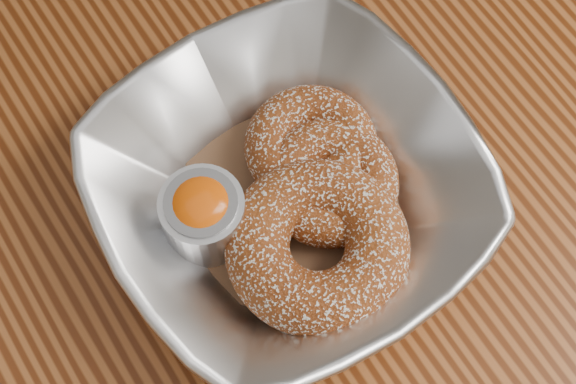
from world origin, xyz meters
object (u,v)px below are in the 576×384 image
donut_front (317,246)px  donut_extra (330,182)px  donut_back (311,146)px  serving_bowl (288,192)px  ramekin (203,215)px  table (240,199)px

donut_front → donut_extra: size_ratio=1.29×
donut_back → serving_bowl: bearing=-146.7°
donut_front → ramekin: (-0.05, 0.05, 0.01)m
table → donut_front: bearing=-89.0°
table → serving_bowl: bearing=-84.0°
donut_back → donut_front: (-0.04, -0.06, 0.00)m
table → donut_front: size_ratio=10.25×
donut_front → donut_back: bearing=59.5°
donut_front → ramekin: ramekin is taller
serving_bowl → donut_back: 0.04m
donut_front → serving_bowl: bearing=83.5°
ramekin → table: bearing=44.7°
donut_back → ramekin: 0.09m
table → serving_bowl: size_ratio=4.95×
serving_bowl → donut_extra: (0.03, -0.01, -0.00)m
serving_bowl → donut_back: bearing=33.3°
serving_bowl → donut_extra: serving_bowl is taller
serving_bowl → donut_back: (0.03, 0.02, -0.00)m
donut_back → table: bearing=133.3°
serving_bowl → ramekin: bearing=165.8°
donut_front → ramekin: size_ratio=2.16×
table → donut_extra: donut_extra is taller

